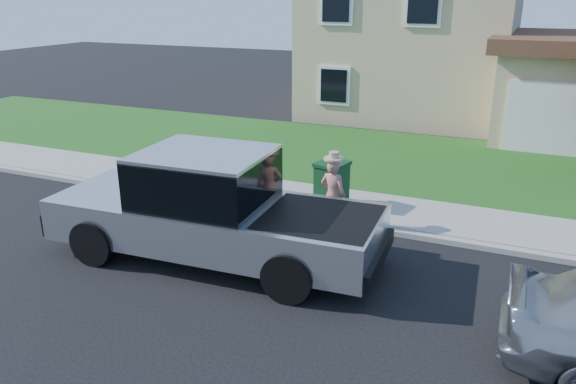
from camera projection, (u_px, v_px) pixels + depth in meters
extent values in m
plane|color=black|center=(230.00, 270.00, 10.75)|extent=(80.00, 80.00, 0.00)
cube|color=gray|center=(329.00, 222.00, 12.87)|extent=(40.00, 0.20, 0.12)
cube|color=gray|center=(344.00, 205.00, 13.81)|extent=(40.00, 2.00, 0.15)
cube|color=#1D4F16|center=(388.00, 159.00, 17.71)|extent=(40.00, 7.00, 0.10)
cube|color=tan|center=(417.00, 37.00, 24.38)|extent=(8.00, 9.00, 6.40)
cube|color=white|center=(336.00, 4.00, 20.79)|extent=(1.30, 0.10, 1.50)
cube|color=white|center=(423.00, 5.00, 19.60)|extent=(1.30, 0.10, 1.50)
cube|color=black|center=(334.00, 86.00, 21.80)|extent=(1.30, 0.10, 1.50)
cylinder|color=black|center=(94.00, 242.00, 10.87)|extent=(0.92, 0.38, 0.91)
cylinder|color=black|center=(154.00, 206.00, 12.71)|extent=(0.92, 0.38, 0.91)
cylinder|color=black|center=(288.00, 277.00, 9.54)|extent=(0.92, 0.38, 0.91)
cylinder|color=black|center=(324.00, 231.00, 11.38)|extent=(0.92, 0.38, 0.91)
cube|color=silver|center=(215.00, 222.00, 10.99)|extent=(6.57, 2.58, 0.82)
cube|color=black|center=(205.00, 179.00, 10.76)|extent=(2.48, 2.22, 0.96)
cube|color=silver|center=(204.00, 154.00, 10.59)|extent=(2.48, 2.22, 0.09)
cube|color=black|center=(320.00, 218.00, 10.15)|extent=(2.13, 2.02, 0.07)
cube|color=black|center=(80.00, 208.00, 12.12)|extent=(0.24, 2.16, 0.45)
cube|color=black|center=(379.00, 258.00, 9.98)|extent=(0.24, 2.16, 0.28)
cube|color=black|center=(195.00, 163.00, 12.17)|extent=(0.15, 0.26, 0.20)
imported|color=#BB7466|center=(333.00, 195.00, 12.29)|extent=(0.66, 0.49, 1.65)
cylinder|color=tan|center=(334.00, 158.00, 12.00)|extent=(0.44, 0.44, 0.04)
cylinder|color=tan|center=(334.00, 155.00, 11.98)|extent=(0.22, 0.22, 0.15)
cube|color=#0E3619|center=(332.00, 185.00, 13.47)|extent=(0.74, 0.81, 1.00)
cube|color=#0E3619|center=(332.00, 164.00, 13.29)|extent=(0.81, 0.88, 0.08)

